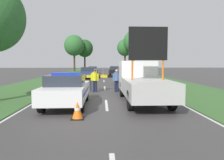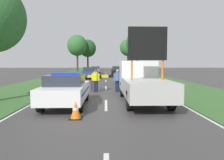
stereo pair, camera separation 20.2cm
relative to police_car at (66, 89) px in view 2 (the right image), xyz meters
The scene contains 22 objects.
ground_plane 2.19m from the police_car, 23.89° to the left, with size 160.00×160.00×0.00m, color #3D3A3A.
lane_markings 21.03m from the police_car, 84.89° to the left, with size 7.39×72.60×0.01m.
grass_verge_left 21.29m from the police_car, 101.83° to the left, with size 4.98×120.00×0.03m.
grass_verge_right 22.36m from the police_car, 68.73° to the left, with size 4.98×120.00×0.03m.
police_car is the anchor object (origin of this frame).
work_truck 3.95m from the police_car, 17.72° to the left, with size 2.01×6.08×3.63m.
road_barrier 5.98m from the police_car, 69.88° to the left, with size 3.02×0.08×1.14m.
police_officer 5.01m from the police_car, 76.57° to the left, with size 0.56×0.36×1.56m.
pedestrian_civilian 5.47m from the police_car, 60.70° to the left, with size 0.56×0.36×1.56m.
traffic_cone_near_police 2.62m from the police_car, 72.41° to the right, with size 0.45×0.45×0.63m.
traffic_cone_centre_front 6.38m from the police_car, 45.72° to the left, with size 0.42×0.42×0.59m.
traffic_cone_near_truck 4.06m from the police_car, 98.93° to the left, with size 0.38×0.38×0.53m.
traffic_cone_behind_barrier 6.28m from the police_car, 56.61° to the left, with size 0.37×0.37×0.52m.
traffic_cone_lane_edge 2.01m from the police_car, 129.89° to the left, with size 0.46×0.46×0.63m.
queued_car_sedan_silver 11.33m from the police_car, 69.62° to the left, with size 1.78×4.64×1.50m.
queued_car_hatch_blue 17.76m from the police_car, 90.39° to the left, with size 1.89×3.95×1.47m.
queued_car_sedan_black 25.11m from the police_car, 81.36° to the left, with size 1.94×4.64×1.48m.
queued_car_suv_grey 31.89m from the police_car, 90.17° to the left, with size 1.70×4.65×1.35m.
roadside_tree_near_left 34.92m from the police_car, 79.47° to the left, with size 3.24×3.24×6.79m.
roadside_tree_near_right 44.55m from the police_car, 93.36° to the left, with size 4.10×4.10×7.74m.
roadside_tree_mid_right 32.67m from the police_car, 76.04° to the left, with size 4.10×4.10×8.16m.
roadside_tree_far_left 42.39m from the police_car, 96.63° to the left, with size 4.66×4.66×8.55m.
Camera 2 is at (-0.01, -11.05, 2.01)m, focal length 35.00 mm.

